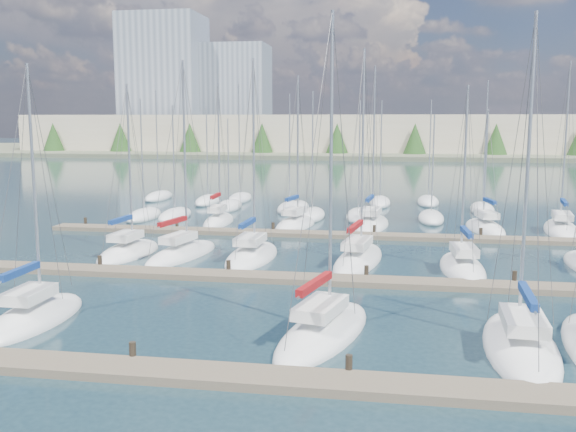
% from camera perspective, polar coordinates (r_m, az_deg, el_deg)
% --- Properties ---
extents(ground, '(400.00, 400.00, 0.00)m').
position_cam_1_polar(ground, '(79.26, 5.44, 2.07)').
color(ground, '#203740').
rests_on(ground, ground).
extents(dock_near, '(44.00, 1.93, 1.10)m').
position_cam_1_polar(dock_near, '(23.04, -5.02, -14.02)').
color(dock_near, '#6B5E4C').
rests_on(dock_near, ground).
extents(dock_mid, '(44.00, 1.93, 1.10)m').
position_cam_1_polar(dock_mid, '(36.09, 0.52, -5.57)').
color(dock_mid, '#6B5E4C').
rests_on(dock_mid, ground).
extents(dock_far, '(44.00, 1.93, 1.10)m').
position_cam_1_polar(dock_far, '(49.67, 3.02, -1.65)').
color(dock_far, '#6B5E4C').
rests_on(dock_far, ground).
extents(sailboat_n, '(2.23, 6.92, 12.67)m').
position_cam_1_polar(sailboat_n, '(56.01, -6.20, -0.46)').
color(sailboat_n, white).
rests_on(sailboat_n, ground).
extents(sailboat_r, '(3.79, 9.05, 14.29)m').
position_cam_1_polar(sailboat_r, '(56.32, 23.09, -1.08)').
color(sailboat_r, white).
rests_on(sailboat_r, ground).
extents(sailboat_l, '(2.91, 7.73, 11.71)m').
position_cam_1_polar(sailboat_l, '(39.90, 15.23, -4.46)').
color(sailboat_l, white).
rests_on(sailboat_l, ground).
extents(sailboat_j, '(3.15, 8.16, 13.53)m').
position_cam_1_polar(sailboat_j, '(41.82, -3.23, -3.57)').
color(sailboat_j, white).
rests_on(sailboat_j, ground).
extents(sailboat_e, '(3.23, 8.82, 13.76)m').
position_cam_1_polar(sailboat_e, '(27.25, 19.96, -10.81)').
color(sailboat_e, white).
rests_on(sailboat_e, ground).
extents(sailboat_i, '(3.92, 8.51, 13.49)m').
position_cam_1_polar(sailboat_i, '(42.87, -9.41, -3.35)').
color(sailboat_i, white).
rests_on(sailboat_i, ground).
extents(sailboat_c, '(2.69, 7.15, 12.14)m').
position_cam_1_polar(sailboat_c, '(31.29, -21.61, -8.38)').
color(sailboat_c, white).
rests_on(sailboat_c, ground).
extents(sailboat_p, '(3.63, 8.59, 14.10)m').
position_cam_1_polar(sailboat_p, '(54.64, 7.39, -0.73)').
color(sailboat_p, white).
rests_on(sailboat_p, ground).
extents(sailboat_h, '(3.25, 7.22, 12.02)m').
position_cam_1_polar(sailboat_h, '(44.21, -13.98, -3.15)').
color(sailboat_h, white).
rests_on(sailboat_h, ground).
extents(sailboat_o, '(3.78, 7.36, 13.32)m').
position_cam_1_polar(sailboat_o, '(54.11, 0.67, -0.74)').
color(sailboat_o, white).
rests_on(sailboat_o, ground).
extents(sailboat_k, '(3.85, 9.59, 14.06)m').
position_cam_1_polar(sailboat_k, '(40.88, 6.28, -3.88)').
color(sailboat_k, white).
rests_on(sailboat_k, ground).
extents(sailboat_q, '(3.63, 7.38, 10.54)m').
position_cam_1_polar(sailboat_q, '(54.74, 17.11, -1.04)').
color(sailboat_q, white).
rests_on(sailboat_q, ground).
extents(sailboat_d, '(4.67, 9.02, 14.05)m').
position_cam_1_polar(sailboat_d, '(27.30, 3.19, -10.25)').
color(sailboat_d, white).
rests_on(sailboat_d, ground).
extents(distant_boats, '(36.93, 20.75, 13.30)m').
position_cam_1_polar(distant_boats, '(63.68, 0.52, 0.77)').
color(distant_boats, '#9EA0A5').
rests_on(distant_boats, ground).
extents(shoreline, '(400.00, 60.00, 38.00)m').
position_cam_1_polar(shoreline, '(169.37, 3.09, 8.09)').
color(shoreline, '#666B51').
rests_on(shoreline, ground).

